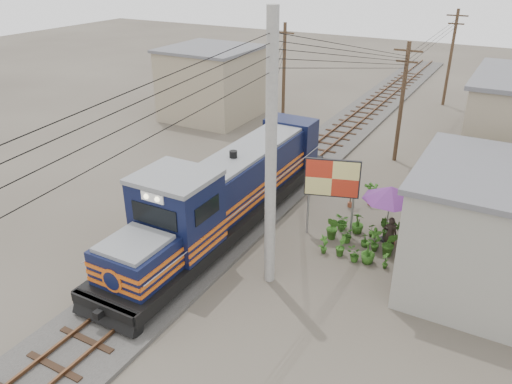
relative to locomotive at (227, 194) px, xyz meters
The scene contains 14 objects.
ground 2.73m from the locomotive, 90.00° to the right, with size 120.00×120.00×0.00m, color #473F35.
ballast 8.03m from the locomotive, 90.00° to the left, with size 3.60×70.00×0.16m, color #595651.
track 8.00m from the locomotive, 90.00° to the left, with size 1.15×70.00×0.12m.
locomotive is the anchor object (origin of this frame).
utility_pole_main 5.48m from the locomotive, 36.95° to the right, with size 0.40×0.40×10.00m.
wooden_pole_mid 12.84m from the locomotive, 69.23° to the left, with size 1.60×0.24×7.00m.
wooden_pole_far 26.40m from the locomotive, 79.49° to the left, with size 1.60×0.24×7.50m.
wooden_pole_left 16.75m from the locomotive, 107.49° to the left, with size 1.60×0.24×7.00m.
power_lines 8.65m from the locomotive, 91.28° to the left, with size 9.65×19.00×3.30m.
shophouse_left 17.12m from the locomotive, 125.80° to the left, with size 6.30×6.30×5.20m.
billboard 4.66m from the locomotive, 20.71° to the left, with size 2.27×0.82×3.62m.
market_umbrella 7.05m from the locomotive, 19.55° to the left, with size 3.09×3.09×2.62m.
vendor 7.20m from the locomotive, 13.45° to the left, with size 0.57×0.37×1.56m, color black.
plant_nursery 6.02m from the locomotive, 13.19° to the left, with size 3.29×3.08×1.14m.
Camera 1 is at (10.75, -14.66, 11.43)m, focal length 35.00 mm.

